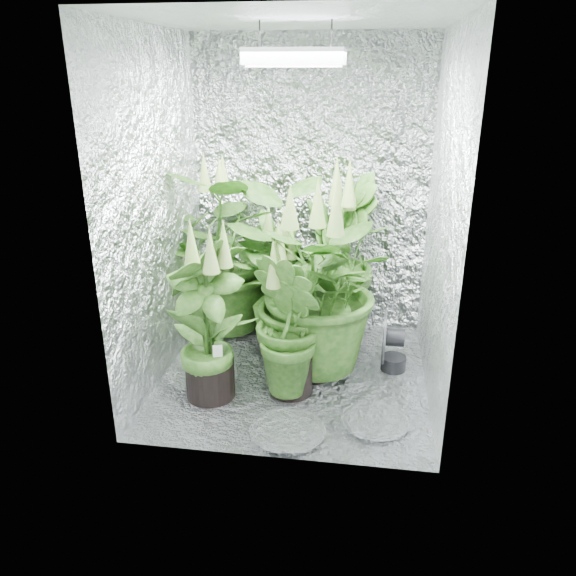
# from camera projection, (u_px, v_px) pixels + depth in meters

# --- Properties ---
(ground) EXTENTS (1.60, 1.60, 0.00)m
(ground) POSITION_uv_depth(u_px,v_px,m) (294.00, 375.00, 3.48)
(ground) COLOR white
(ground) RESTS_ON ground
(walls) EXTENTS (1.62, 1.62, 2.00)m
(walls) POSITION_uv_depth(u_px,v_px,m) (295.00, 218.00, 3.12)
(walls) COLOR white
(walls) RESTS_ON ground
(ceiling) EXTENTS (1.60, 1.60, 0.01)m
(ceiling) POSITION_uv_depth(u_px,v_px,m) (295.00, 19.00, 2.75)
(ceiling) COLOR white
(ceiling) RESTS_ON walls
(grow_lamp) EXTENTS (0.50, 0.30, 0.22)m
(grow_lamp) POSITION_uv_depth(u_px,v_px,m) (295.00, 57.00, 2.82)
(grow_lamp) COLOR gray
(grow_lamp) RESTS_ON ceiling
(plant_a) EXTENTS (1.35, 1.35, 1.27)m
(plant_a) POSITION_uv_depth(u_px,v_px,m) (222.00, 250.00, 3.88)
(plant_a) COLOR black
(plant_a) RESTS_ON ground
(plant_b) EXTENTS (0.63, 0.63, 0.94)m
(plant_b) POSITION_uv_depth(u_px,v_px,m) (272.00, 277.00, 3.89)
(plant_b) COLOR black
(plant_b) RESTS_ON ground
(plant_c) EXTENTS (0.63, 0.63, 1.23)m
(plant_c) POSITION_uv_depth(u_px,v_px,m) (337.00, 258.00, 3.84)
(plant_c) COLOR black
(plant_c) RESTS_ON ground
(plant_d) EXTENTS (0.62, 0.62, 0.92)m
(plant_d) POSITION_uv_depth(u_px,v_px,m) (289.00, 297.00, 3.57)
(plant_d) COLOR black
(plant_d) RESTS_ON ground
(plant_e) EXTENTS (1.20, 1.20, 1.22)m
(plant_e) POSITION_uv_depth(u_px,v_px,m) (312.00, 286.00, 3.30)
(plant_e) COLOR black
(plant_e) RESTS_ON ground
(plant_f) EXTENTS (0.70, 0.70, 1.05)m
(plant_f) POSITION_uv_depth(u_px,v_px,m) (207.00, 320.00, 3.09)
(plant_f) COLOR black
(plant_f) RESTS_ON ground
(plant_g) EXTENTS (0.64, 0.64, 0.94)m
(plant_g) POSITION_uv_depth(u_px,v_px,m) (291.00, 325.00, 3.15)
(plant_g) COLOR black
(plant_g) RESTS_ON ground
(circulation_fan) EXTENTS (0.16, 0.35, 0.40)m
(circulation_fan) POSITION_uv_depth(u_px,v_px,m) (389.00, 345.00, 3.49)
(circulation_fan) COLOR black
(circulation_fan) RESTS_ON ground
(plant_label) EXTENTS (0.06, 0.04, 0.09)m
(plant_label) POSITION_uv_depth(u_px,v_px,m) (218.00, 353.00, 3.12)
(plant_label) COLOR white
(plant_label) RESTS_ON plant_f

